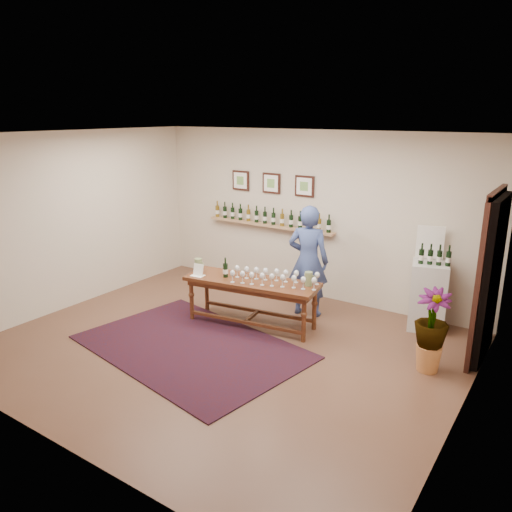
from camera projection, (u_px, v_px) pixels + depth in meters
The scene contains 14 objects.
ground at pixel (223, 348), 6.74m from camera, with size 6.00×6.00×0.00m, color brown.
room_shell at pixel (428, 261), 6.78m from camera, with size 6.00×6.00×6.00m.
rug at pixel (191, 347), 6.75m from camera, with size 3.00×2.00×0.02m, color #430E0C.
tasting_table at pixel (252, 287), 7.32m from camera, with size 2.06×0.92×0.70m.
table_glasses at pixel (274, 277), 7.11m from camera, with size 1.39×0.32×0.19m, color silver, non-canonical shape.
table_bottles at pixel (227, 266), 7.41m from camera, with size 0.31×0.18×0.33m, color black, non-canonical shape.
pitcher_left at pixel (198, 265), 7.61m from camera, with size 0.14×0.14×0.22m, color #6D7B4C, non-canonical shape.
pitcher_right at pixel (309, 279), 7.02m from camera, with size 0.13×0.13×0.20m, color #6D7B4C, non-canonical shape.
menu_card at pixel (198, 270), 7.46m from camera, with size 0.19×0.14×0.18m, color white.
display_pedestal at pixel (428, 296), 7.23m from camera, with size 0.50×0.50×1.00m, color silver.
pedestal_bottles at pixel (435, 254), 6.97m from camera, with size 0.33×0.09×0.33m, color black, non-canonical shape.
info_sign at pixel (430, 242), 7.18m from camera, with size 0.38×0.02×0.53m, color white.
potted_plant at pixel (431, 331), 6.01m from camera, with size 0.58×0.58×0.91m.
person at pixel (308, 261), 7.64m from camera, with size 0.63×0.42×1.74m, color #35477F.
Camera 1 is at (3.78, -4.84, 3.07)m, focal length 35.00 mm.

